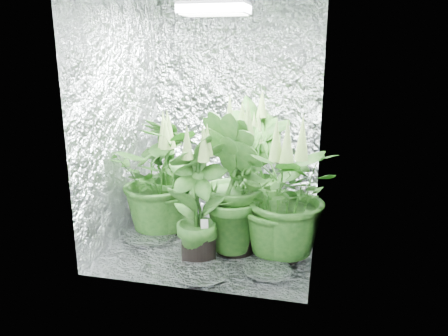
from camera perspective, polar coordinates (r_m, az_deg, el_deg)
The scene contains 12 objects.
ground at distance 3.71m, azimuth -1.11°, elevation -9.26°, with size 1.60×1.60×0.00m, color white.
walls at distance 3.42m, azimuth -1.19°, elevation 6.15°, with size 1.62×1.62×2.00m.
grow_lamp at distance 3.38m, azimuth -1.28°, elevation 20.09°, with size 0.50×0.30×0.22m.
plant_a at distance 3.73m, azimuth -8.27°, elevation -1.33°, with size 0.96×0.96×1.04m.
plant_b at distance 4.08m, azimuth 4.06°, elevation 1.24°, with size 0.81×0.81×1.19m.
plant_c at distance 3.87m, azimuth 4.10°, elevation -0.74°, with size 0.63×0.63×1.04m.
plant_d at distance 3.96m, azimuth -6.99°, elevation -0.46°, with size 0.68×0.68×1.02m.
plant_e at distance 3.26m, azimuth 7.51°, elevation -3.44°, with size 1.02×1.02×1.08m.
plant_f at distance 3.19m, azimuth -3.43°, elevation -4.07°, with size 0.71×0.71×1.05m.
plant_g at distance 3.32m, azimuth 1.50°, elevation -2.02°, with size 0.83×0.83×1.20m.
circulation_fan at distance 3.84m, azimuth 8.44°, elevation -5.81°, with size 0.16×0.35×0.40m.
plant_label at distance 3.22m, azimuth -2.57°, elevation -7.47°, with size 0.05×0.01×0.09m, color white.
Camera 1 is at (0.84, -3.27, 1.55)m, focal length 35.00 mm.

